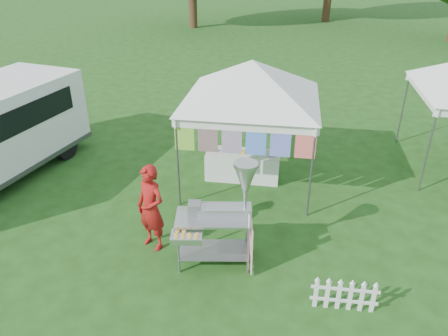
# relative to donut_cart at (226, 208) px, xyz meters

# --- Properties ---
(ground) EXTENTS (120.00, 120.00, 0.00)m
(ground) POSITION_rel_donut_cart_xyz_m (0.09, -0.26, -1.21)
(ground) COLOR #1E4112
(ground) RESTS_ON ground
(canopy_main) EXTENTS (4.24, 4.24, 3.45)m
(canopy_main) POSITION_rel_donut_cart_xyz_m (0.09, 3.24, 1.78)
(canopy_main) COLOR #59595E
(canopy_main) RESTS_ON ground
(donut_cart) EXTENTS (1.49, 1.20, 2.05)m
(donut_cart) POSITION_rel_donut_cart_xyz_m (0.00, 0.00, 0.00)
(donut_cart) COLOR gray
(donut_cart) RESTS_ON ground
(vendor) EXTENTS (0.76, 0.67, 1.74)m
(vendor) POSITION_rel_donut_cart_xyz_m (-1.46, 0.28, -0.34)
(vendor) COLOR maroon
(vendor) RESTS_ON ground
(picket_fence) EXTENTS (1.08, 0.05, 0.56)m
(picket_fence) POSITION_rel_donut_cart_xyz_m (2.06, -0.85, -0.92)
(picket_fence) COLOR white
(picket_fence) RESTS_ON ground
(display_table) EXTENTS (1.80, 0.70, 0.69)m
(display_table) POSITION_rel_donut_cart_xyz_m (-0.08, 3.30, -0.86)
(display_table) COLOR white
(display_table) RESTS_ON ground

